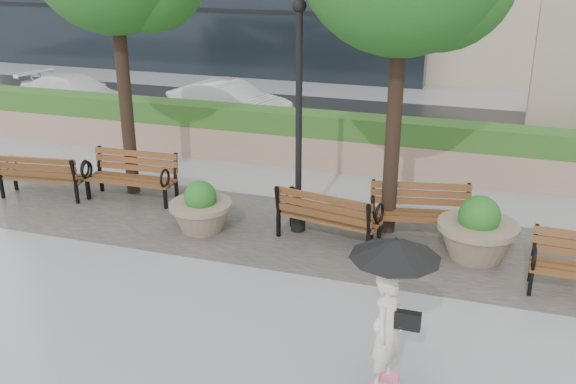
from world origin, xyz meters
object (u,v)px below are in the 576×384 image
(car_left, at_px, (77,95))
(car_right, at_px, (230,103))
(bench_0, at_px, (45,184))
(lamppost, at_px, (299,135))
(bench_1, at_px, (132,186))
(planter_right, at_px, (477,235))
(bench_3, at_px, (420,223))
(planter_left, at_px, (201,212))
(pedestrian, at_px, (391,299))
(bench_2, at_px, (328,226))

(car_left, distance_m, car_right, 5.25)
(bench_0, bearing_deg, lamppost, 172.29)
(car_left, xyz_separation_m, car_right, (5.23, 0.41, 0.02))
(car_left, bearing_deg, bench_1, -124.26)
(planter_right, bearing_deg, car_right, 136.90)
(lamppost, distance_m, car_right, 8.40)
(planter_right, bearing_deg, bench_1, 175.35)
(bench_1, xyz_separation_m, bench_3, (6.13, -0.01, -0.01))
(planter_right, height_order, car_right, car_right)
(planter_left, xyz_separation_m, planter_right, (5.08, 0.42, 0.06))
(bench_1, bearing_deg, bench_0, -168.67)
(lamppost, height_order, pedestrian, lamppost)
(bench_1, bearing_deg, planter_right, -6.61)
(planter_right, bearing_deg, bench_3, 151.37)
(planter_left, bearing_deg, car_right, 108.95)
(bench_2, xyz_separation_m, bench_3, (1.59, 0.72, -0.01))
(planter_left, xyz_separation_m, pedestrian, (4.19, -3.51, 0.82))
(bench_1, xyz_separation_m, planter_left, (2.11, -1.01, 0.09))
(bench_1, xyz_separation_m, planter_right, (7.19, -0.58, 0.15))
(planter_left, distance_m, planter_right, 5.10)
(bench_0, xyz_separation_m, car_right, (1.39, 7.07, 0.35))
(car_right, bearing_deg, planter_right, -123.03)
(bench_1, height_order, car_right, car_right)
(car_right, height_order, pedestrian, pedestrian)
(bench_3, xyz_separation_m, planter_right, (1.06, -0.58, 0.16))
(car_left, distance_m, pedestrian, 16.15)
(pedestrian, bearing_deg, planter_left, 67.94)
(pedestrian, bearing_deg, bench_1, 72.24)
(planter_right, bearing_deg, bench_2, -176.95)
(lamppost, relative_size, car_left, 1.01)
(car_right, bearing_deg, bench_3, -124.86)
(bench_1, distance_m, car_right, 6.65)
(lamppost, height_order, car_left, lamppost)
(car_left, relative_size, pedestrian, 2.14)
(bench_1, height_order, bench_3, bench_1)
(car_left, bearing_deg, bench_2, -111.01)
(pedestrian, bearing_deg, lamppost, 48.51)
(bench_3, distance_m, car_right, 9.40)
(bench_2, height_order, car_right, car_right)
(bench_0, height_order, bench_1, bench_1)
(planter_left, bearing_deg, bench_0, 172.08)
(bench_1, distance_m, pedestrian, 7.81)
(pedestrian, bearing_deg, bench_0, 81.50)
(planter_right, distance_m, car_left, 14.62)
(bench_2, relative_size, car_right, 0.51)
(bench_1, distance_m, bench_3, 6.13)
(bench_1, relative_size, planter_right, 1.41)
(bench_0, bearing_deg, bench_3, 175.21)
(bench_2, bearing_deg, car_left, -23.58)
(car_left, bearing_deg, pedestrian, -118.71)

